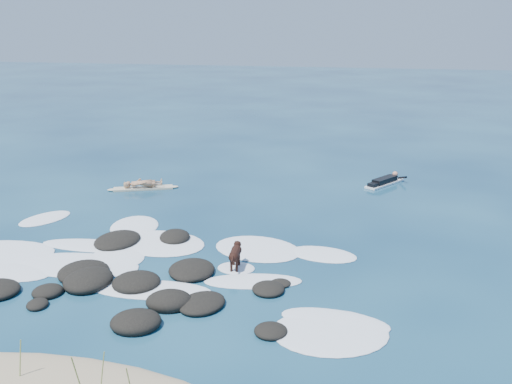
# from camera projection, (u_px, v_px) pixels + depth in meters

# --- Properties ---
(ground) EXTENTS (160.00, 160.00, 0.00)m
(ground) POSITION_uv_depth(u_px,v_px,m) (189.00, 253.00, 17.62)
(ground) COLOR #0A2642
(ground) RESTS_ON ground
(reef_rocks) EXTENTS (9.52, 6.90, 0.50)m
(reef_rocks) POSITION_uv_depth(u_px,v_px,m) (114.00, 279.00, 15.58)
(reef_rocks) COLOR black
(reef_rocks) RESTS_ON ground
(breaking_foam) EXTENTS (14.36, 8.27, 0.12)m
(breaking_foam) POSITION_uv_depth(u_px,v_px,m) (143.00, 261.00, 16.96)
(breaking_foam) COLOR white
(breaking_foam) RESTS_ON ground
(standing_surfer_rig) EXTENTS (2.86, 1.48, 1.71)m
(standing_surfer_rig) POSITION_uv_depth(u_px,v_px,m) (142.00, 174.00, 24.22)
(standing_surfer_rig) COLOR beige
(standing_surfer_rig) RESTS_ON ground
(paddling_surfer_rig) EXTENTS (1.81, 2.38, 0.45)m
(paddling_surfer_rig) POSITION_uv_depth(u_px,v_px,m) (385.00, 181.00, 25.09)
(paddling_surfer_rig) COLOR white
(paddling_surfer_rig) RESTS_ON ground
(dog) EXTENTS (0.38, 1.19, 0.75)m
(dog) POSITION_uv_depth(u_px,v_px,m) (235.00, 253.00, 16.32)
(dog) COLOR black
(dog) RESTS_ON ground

